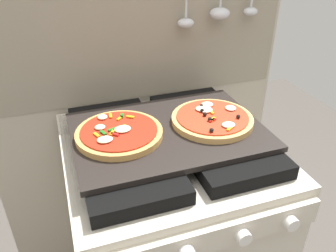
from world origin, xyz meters
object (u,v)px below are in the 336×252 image
Objects in this scene: pizza_left at (119,133)px; pizza_right at (212,119)px; stove at (168,241)px; baking_tray at (168,131)px.

pizza_right is (0.28, -0.01, 0.00)m from pizza_left.
stove is at bearing 178.38° from pizza_right.
stove is at bearing -90.00° from baking_tray.
pizza_left reaches higher than stove.
baking_tray is 0.14m from pizza_right.
baking_tray is at bearing 177.69° from pizza_right.
pizza_left is at bearing 177.22° from baking_tray.
pizza_right is (0.14, -0.00, 0.48)m from stove.
pizza_right reaches higher than baking_tray.
pizza_left is at bearing 177.45° from pizza_right.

